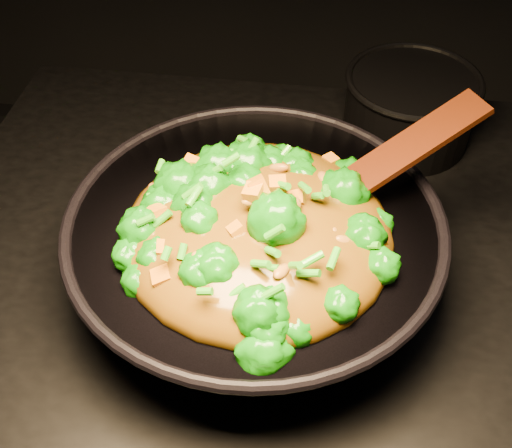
# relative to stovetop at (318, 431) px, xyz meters

# --- Properties ---
(stovetop) EXTENTS (1.20, 0.90, 0.90)m
(stovetop) POSITION_rel_stovetop_xyz_m (0.00, 0.00, 0.00)
(stovetop) COLOR black
(stovetop) RESTS_ON ground
(wok) EXTENTS (0.50, 0.50, 0.13)m
(wok) POSITION_rel_stovetop_xyz_m (-0.11, -0.03, 0.51)
(wok) COLOR black
(wok) RESTS_ON stovetop
(stir_fry) EXTENTS (0.40, 0.40, 0.11)m
(stir_fry) POSITION_rel_stovetop_xyz_m (-0.11, -0.06, 0.63)
(stir_fry) COLOR #157D08
(stir_fry) RESTS_ON wok
(spatula) EXTENTS (0.27, 0.20, 0.12)m
(spatula) POSITION_rel_stovetop_xyz_m (0.02, 0.02, 0.63)
(spatula) COLOR #350F07
(spatula) RESTS_ON wok
(back_pot) EXTENTS (0.26, 0.26, 0.12)m
(back_pot) POSITION_rel_stovetop_xyz_m (0.09, 0.32, 0.51)
(back_pot) COLOR black
(back_pot) RESTS_ON stovetop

